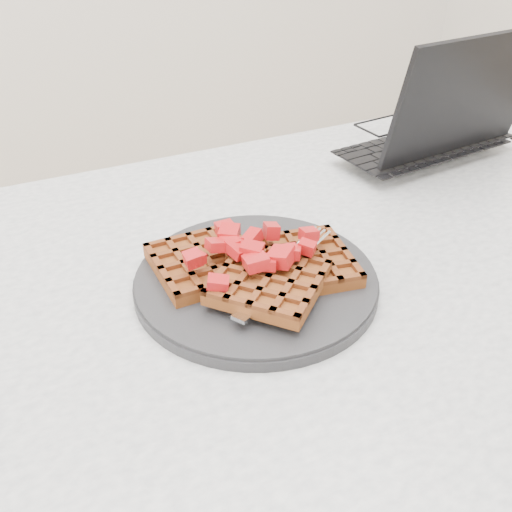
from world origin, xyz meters
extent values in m
cube|color=silver|center=(0.00, 0.00, 0.73)|extent=(1.20, 0.80, 0.03)
cube|color=white|center=(0.55, 0.35, 0.36)|extent=(0.06, 0.06, 0.72)
cylinder|color=black|center=(-0.06, 0.02, 0.76)|extent=(0.27, 0.27, 0.02)
imported|color=black|center=(0.34, 0.26, 0.76)|extent=(0.32, 0.22, 0.02)
cube|color=black|center=(0.35, 0.16, 0.87)|extent=(0.28, 0.07, 0.18)
camera|label=1|loc=(-0.28, -0.44, 1.13)|focal=40.00mm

